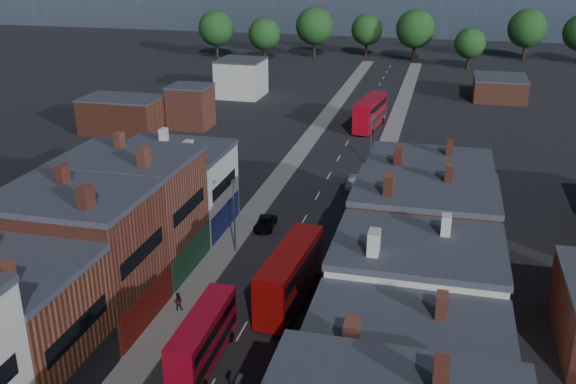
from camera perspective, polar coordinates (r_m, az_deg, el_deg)
The scene contains 11 objects.
pavement_west at distance 86.15m, azimuth -1.33°, elevation 0.56°, with size 3.00×200.00×0.12m, color gray.
pavement_east at distance 83.88m, azimuth 7.27°, elevation -0.20°, with size 3.00×200.00×0.12m, color gray.
lamp_post_2 at distance 66.33m, azimuth -4.81°, elevation -1.71°, with size 0.25×0.70×8.12m.
lamp_post_3 at distance 91.93m, azimuth 7.38°, elevation 4.78°, with size 0.25×0.70×8.12m.
bus_0 at distance 50.77m, azimuth -7.56°, elevation -12.71°, with size 2.57×9.88×4.26m.
bus_1 at distance 57.87m, azimuth 0.20°, elevation -7.34°, with size 3.72×12.21×5.20m.
bus_2 at distance 113.64m, azimuth 7.31°, elevation 7.05°, with size 4.45×12.89×5.45m.
car_2 at distance 73.35m, azimuth -2.04°, elevation -2.79°, with size 2.08×4.50×1.25m, color black.
car_3 at distance 86.19m, azimuth 5.71°, elevation 0.83°, with size 1.61×3.97×1.15m, color silver.
ped_1 at distance 58.26m, azimuth -9.77°, elevation -9.55°, with size 0.83×0.45×1.70m, color #3E1F19.
ped_3 at distance 59.84m, azimuth 3.41°, elevation -8.31°, with size 1.05×0.48×1.79m, color #544E48.
Camera 1 is at (14.90, -27.70, 30.51)m, focal length 40.00 mm.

